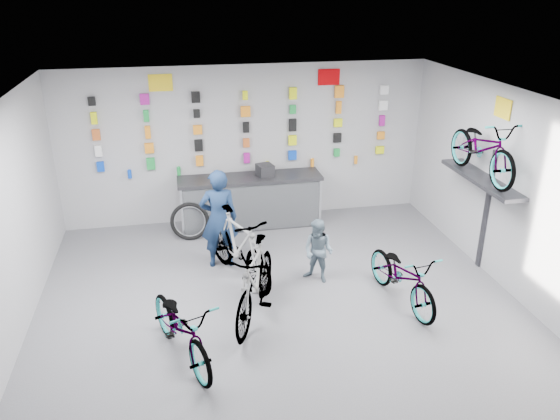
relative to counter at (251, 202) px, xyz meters
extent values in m
plane|color=#515056|center=(0.00, -3.54, -0.49)|extent=(8.00, 8.00, 0.00)
plane|color=white|center=(0.00, -3.54, 2.51)|extent=(8.00, 8.00, 0.00)
plane|color=#B0B1B3|center=(0.00, 0.46, 1.01)|extent=(7.00, 0.00, 7.00)
plane|color=#B0B1B3|center=(3.50, -3.54, 1.01)|extent=(0.00, 8.00, 8.00)
cube|color=black|center=(0.00, 0.01, -0.04)|extent=(2.60, 0.60, 0.90)
cube|color=silver|center=(0.00, -0.29, -0.01)|extent=(2.60, 0.02, 0.90)
cube|color=silver|center=(-1.30, -0.29, -0.01)|extent=(0.04, 0.04, 0.96)
cube|color=silver|center=(1.30, -0.29, -0.01)|extent=(0.04, 0.04, 0.96)
cube|color=black|center=(0.00, 0.01, 0.48)|extent=(2.70, 0.66, 0.06)
cube|color=blue|center=(-2.70, 0.39, 0.76)|extent=(0.13, 0.06, 0.18)
cube|color=green|center=(-1.80, 0.39, 0.76)|extent=(0.15, 0.06, 0.22)
cube|color=orange|center=(-0.90, 0.39, 0.76)|extent=(0.14, 0.06, 0.20)
cube|color=#AA168E|center=(0.00, 0.39, 0.76)|extent=(0.11, 0.06, 0.20)
cube|color=blue|center=(0.90, 0.39, 0.76)|extent=(0.16, 0.06, 0.18)
cube|color=green|center=(1.80, 0.39, 0.76)|extent=(0.11, 0.06, 0.15)
cube|color=#F1FF0E|center=(2.70, 0.39, 0.76)|extent=(0.16, 0.06, 0.15)
cube|color=white|center=(-2.70, 0.39, 1.06)|extent=(0.12, 0.06, 0.21)
cube|color=orange|center=(-1.80, 0.39, 1.06)|extent=(0.16, 0.06, 0.19)
cube|color=black|center=(-0.90, 0.39, 1.06)|extent=(0.15, 0.06, 0.22)
cube|color=#D15C24|center=(0.00, 0.39, 1.06)|extent=(0.12, 0.06, 0.17)
cube|color=#F1FF0E|center=(0.90, 0.39, 1.06)|extent=(0.15, 0.06, 0.19)
cube|color=black|center=(1.80, 0.39, 1.06)|extent=(0.15, 0.06, 0.18)
cube|color=orange|center=(2.70, 0.39, 1.06)|extent=(0.15, 0.06, 0.15)
cube|color=#D15C24|center=(-2.70, 0.39, 1.36)|extent=(0.14, 0.06, 0.20)
cube|color=orange|center=(-1.80, 0.39, 1.36)|extent=(0.10, 0.06, 0.23)
cube|color=orange|center=(-0.90, 0.39, 1.36)|extent=(0.16, 0.06, 0.17)
cube|color=black|center=(0.00, 0.39, 1.36)|extent=(0.11, 0.06, 0.20)
cube|color=black|center=(0.90, 0.39, 1.36)|extent=(0.14, 0.06, 0.24)
cube|color=#F1FF0E|center=(1.80, 0.39, 1.36)|extent=(0.16, 0.06, 0.16)
cube|color=#AA168E|center=(2.70, 0.39, 1.36)|extent=(0.11, 0.06, 0.21)
cube|color=#F1FF0E|center=(-2.70, 0.39, 1.66)|extent=(0.10, 0.06, 0.21)
cube|color=green|center=(-1.80, 0.39, 1.66)|extent=(0.09, 0.06, 0.21)
cube|color=black|center=(-0.90, 0.39, 1.66)|extent=(0.12, 0.06, 0.15)
cube|color=orange|center=(0.00, 0.39, 1.66)|extent=(0.18, 0.06, 0.20)
cube|color=green|center=(0.90, 0.39, 1.66)|extent=(0.11, 0.06, 0.17)
cube|color=orange|center=(1.80, 0.39, 1.66)|extent=(0.10, 0.06, 0.24)
cube|color=white|center=(2.70, 0.39, 1.66)|extent=(0.18, 0.06, 0.19)
cube|color=black|center=(-2.70, 0.39, 1.96)|extent=(0.13, 0.06, 0.15)
cube|color=#AA168E|center=(-1.80, 0.39, 1.96)|extent=(0.16, 0.06, 0.19)
cube|color=black|center=(-0.90, 0.39, 1.96)|extent=(0.16, 0.06, 0.20)
cube|color=#F1FF0E|center=(0.00, 0.39, 1.96)|extent=(0.09, 0.06, 0.16)
cube|color=#F1FF0E|center=(0.90, 0.39, 1.96)|extent=(0.14, 0.06, 0.22)
cube|color=orange|center=(1.80, 0.39, 1.96)|extent=(0.18, 0.06, 0.23)
cube|color=white|center=(2.70, 0.39, 1.96)|extent=(0.16, 0.06, 0.17)
cylinder|color=blue|center=(-2.20, 0.37, 0.59)|extent=(0.07, 0.07, 0.16)
cylinder|color=green|center=(-1.30, 0.37, 0.59)|extent=(0.07, 0.07, 0.16)
cylinder|color=#F1FF0E|center=(0.40, 0.37, 0.59)|extent=(0.07, 0.07, 0.16)
cylinder|color=orange|center=(1.30, 0.37, 0.59)|extent=(0.07, 0.07, 0.16)
cylinder|color=orange|center=(2.20, 0.37, 0.59)|extent=(0.07, 0.07, 0.16)
cube|color=#333338|center=(3.30, -2.34, 1.06)|extent=(0.38, 1.90, 0.06)
cube|color=#333338|center=(3.48, -2.34, 0.51)|extent=(0.04, 0.10, 2.00)
cube|color=yellow|center=(-1.50, 0.44, 2.23)|extent=(0.42, 0.02, 0.30)
cube|color=#C30208|center=(1.60, 0.44, 2.23)|extent=(0.42, 0.02, 0.30)
cube|color=yellow|center=(3.48, -2.34, 2.16)|extent=(0.02, 0.40, 0.30)
imported|color=gray|center=(-1.43, -3.81, -0.03)|extent=(1.18, 1.84, 0.91)
imported|color=gray|center=(-0.40, -3.08, 0.07)|extent=(1.23, 1.91, 1.11)
imported|color=gray|center=(1.77, -3.13, -0.04)|extent=(0.86, 1.77, 0.89)
imported|color=gray|center=(-0.48, -1.97, 0.08)|extent=(1.23, 1.96, 1.14)
imported|color=gray|center=(3.25, -2.34, 1.57)|extent=(0.63, 1.80, 0.95)
imported|color=#142646|center=(-0.73, -1.46, 0.35)|extent=(0.62, 0.42, 1.67)
imported|color=slate|center=(0.73, -2.28, 0.03)|extent=(0.64, 0.63, 1.03)
torus|color=black|center=(-1.17, -0.37, -0.14)|extent=(0.72, 0.23, 0.71)
torus|color=silver|center=(-1.17, -0.37, -0.14)|extent=(0.58, 0.15, 0.58)
cube|color=black|center=(0.29, 0.01, 0.62)|extent=(0.34, 0.36, 0.22)
camera|label=1|loc=(-1.34, -9.57, 3.93)|focal=35.00mm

